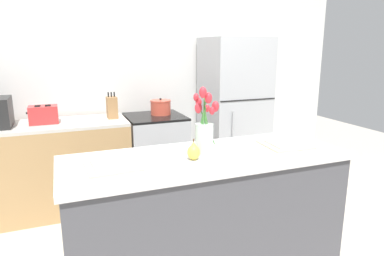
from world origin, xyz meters
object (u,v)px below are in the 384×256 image
object	(u,v)px
toaster	(44,115)
knife_block	(112,107)
stove_range	(156,156)
plate_setting_right	(285,144)
plate_setting_left	(112,165)
refrigerator	(234,114)
flower_vase	(204,130)
pear_figurine	(194,152)
cooking_pot	(161,107)

from	to	relation	value
toaster	knife_block	xyz separation A→B (m)	(0.65, 0.02, 0.03)
knife_block	stove_range	bearing A→B (deg)	-4.16
plate_setting_right	knife_block	size ratio (longest dim) A/B	1.15
plate_setting_left	plate_setting_right	xyz separation A→B (m)	(1.18, 0.00, 0.00)
knife_block	refrigerator	bearing A→B (deg)	-1.30
flower_vase	toaster	xyz separation A→B (m)	(-0.99, 1.59, -0.12)
flower_vase	plate_setting_left	xyz separation A→B (m)	(-0.58, -0.03, -0.15)
plate_setting_left	knife_block	bearing A→B (deg)	81.48
toaster	pear_figurine	bearing A→B (deg)	-62.14
refrigerator	plate_setting_left	xyz separation A→B (m)	(-1.64, -1.61, 0.10)
toaster	plate_setting_right	bearing A→B (deg)	-45.69
plate_setting_left	cooking_pot	distance (m)	1.82
stove_range	knife_block	bearing A→B (deg)	175.84
plate_setting_right	stove_range	bearing A→B (deg)	106.93
cooking_pot	pear_figurine	bearing A→B (deg)	-99.58
pear_figurine	knife_block	bearing A→B (deg)	97.88
flower_vase	plate_setting_left	bearing A→B (deg)	-177.36
stove_range	knife_block	world-z (taller)	knife_block
refrigerator	cooking_pot	xyz separation A→B (m)	(-0.87, 0.04, 0.12)
plate_setting_left	knife_block	xyz separation A→B (m)	(0.25, 1.64, 0.05)
stove_range	cooking_pot	bearing A→B (deg)	28.75
knife_block	plate_setting_left	bearing A→B (deg)	-98.52
cooking_pot	plate_setting_left	bearing A→B (deg)	-114.92
flower_vase	plate_setting_right	distance (m)	0.61
refrigerator	knife_block	xyz separation A→B (m)	(-1.39, 0.03, 0.16)
plate_setting_left	refrigerator	bearing A→B (deg)	44.45
flower_vase	knife_block	xyz separation A→B (m)	(-0.34, 1.61, -0.09)
refrigerator	toaster	world-z (taller)	refrigerator
pear_figurine	toaster	bearing A→B (deg)	117.86
refrigerator	plate_setting_left	size ratio (longest dim) A/B	5.58
flower_vase	plate_setting_left	distance (m)	0.60
stove_range	cooking_pot	xyz separation A→B (m)	(0.08, 0.04, 0.53)
toaster	stove_range	bearing A→B (deg)	-0.71
cooking_pot	stove_range	bearing A→B (deg)	-151.25
pear_figurine	cooking_pot	xyz separation A→B (m)	(0.29, 1.70, -0.02)
refrigerator	plate_setting_left	distance (m)	2.30
toaster	knife_block	distance (m)	0.65
stove_range	refrigerator	distance (m)	1.03
stove_range	toaster	world-z (taller)	toaster
flower_vase	cooking_pot	distance (m)	1.64
stove_range	pear_figurine	xyz separation A→B (m)	(-0.21, -1.66, 0.56)
stove_range	knife_block	size ratio (longest dim) A/B	3.37
flower_vase	toaster	distance (m)	1.88
flower_vase	pear_figurine	size ratio (longest dim) A/B	3.34
stove_range	refrigerator	bearing A→B (deg)	0.04
refrigerator	knife_block	world-z (taller)	refrigerator
pear_figurine	plate_setting_left	size ratio (longest dim) A/B	0.42
toaster	plate_setting_left	bearing A→B (deg)	-76.01
toaster	knife_block	size ratio (longest dim) A/B	1.04
plate_setting_left	plate_setting_right	distance (m)	1.18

